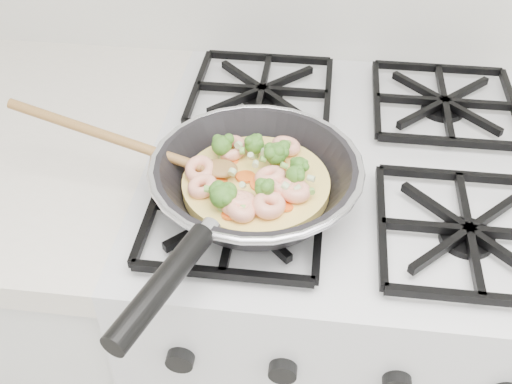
# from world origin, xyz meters

# --- Properties ---
(stove) EXTENTS (0.60, 0.60, 0.92)m
(stove) POSITION_xyz_m (0.00, 1.70, 0.46)
(stove) COLOR silver
(stove) RESTS_ON ground
(skillet) EXTENTS (0.48, 0.43, 0.10)m
(skillet) POSITION_xyz_m (-0.13, 1.57, 0.96)
(skillet) COLOR black
(skillet) RESTS_ON stove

